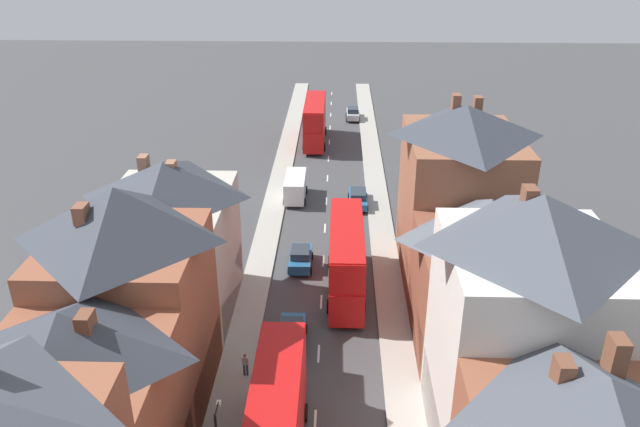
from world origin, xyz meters
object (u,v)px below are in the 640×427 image
object	(u,v)px
double_decker_bus_mid_street	(276,425)
double_decker_bus_lead	(346,257)
pedestrian_mid_left	(245,363)
car_near_silver	(301,257)
delivery_van	(295,186)
car_near_blue	(292,334)
car_parked_left_a	(353,113)
car_parked_right_a	(358,198)
double_decker_bus_far_approaching	(315,121)

from	to	relation	value
double_decker_bus_mid_street	double_decker_bus_lead	bearing A→B (deg)	77.98
pedestrian_mid_left	double_decker_bus_mid_street	bearing A→B (deg)	-69.43
car_near_silver	delivery_van	bearing A→B (deg)	95.53
double_decker_bus_mid_street	car_near_blue	distance (m)	10.25
double_decker_bus_lead	car_parked_left_a	distance (m)	44.26
delivery_van	double_decker_bus_lead	bearing A→B (deg)	-73.76
car_parked_right_a	double_decker_bus_mid_street	bearing A→B (deg)	-98.63
double_decker_bus_mid_street	double_decker_bus_far_approaching	world-z (taller)	same
car_near_blue	car_parked_left_a	size ratio (longest dim) A/B	1.02
car_near_blue	car_near_silver	distance (m)	10.20
car_near_silver	car_parked_right_a	size ratio (longest dim) A/B	0.85
delivery_van	double_decker_bus_mid_street	bearing A→B (deg)	-87.81
double_decker_bus_lead	car_near_silver	xyz separation A→B (m)	(-3.59, 3.35, -1.96)
delivery_van	car_near_blue	bearing A→B (deg)	-86.85
double_decker_bus_lead	car_parked_right_a	bearing A→B (deg)	85.16
double_decker_bus_mid_street	car_near_blue	world-z (taller)	double_decker_bus_mid_street
double_decker_bus_lead	car_parked_left_a	world-z (taller)	double_decker_bus_lead
car_near_blue	delivery_van	bearing A→B (deg)	93.15
car_near_blue	car_parked_left_a	distance (m)	51.27
car_parked_left_a	pedestrian_mid_left	size ratio (longest dim) A/B	2.56
double_decker_bus_mid_street	car_parked_left_a	size ratio (longest dim) A/B	2.62
double_decker_bus_lead	delivery_van	size ratio (longest dim) A/B	2.08
car_near_silver	delivery_van	distance (m)	13.51
car_near_silver	double_decker_bus_mid_street	bearing A→B (deg)	-90.03
double_decker_bus_mid_street	car_parked_right_a	bearing A→B (deg)	81.37
car_parked_right_a	pedestrian_mid_left	world-z (taller)	pedestrian_mid_left
car_parked_right_a	delivery_van	world-z (taller)	delivery_van
delivery_van	pedestrian_mid_left	xyz separation A→B (m)	(-1.27, -26.86, -0.30)
double_decker_bus_lead	car_parked_right_a	size ratio (longest dim) A/B	2.35
double_decker_bus_mid_street	car_parked_right_a	distance (m)	32.79
double_decker_bus_mid_street	car_near_blue	xyz separation A→B (m)	(0.01, 10.06, -1.97)
double_decker_bus_far_approaching	delivery_van	bearing A→B (deg)	-94.27
car_parked_right_a	delivery_van	xyz separation A→B (m)	(-6.20, 1.34, 0.54)
car_near_silver	car_parked_right_a	xyz separation A→B (m)	(4.90, 12.10, -0.05)
double_decker_bus_lead	car_parked_right_a	world-z (taller)	double_decker_bus_lead
car_near_blue	car_parked_left_a	bearing A→B (deg)	84.52
car_near_blue	delivery_van	size ratio (longest dim) A/B	0.81
double_decker_bus_far_approaching	car_parked_right_a	size ratio (longest dim) A/B	2.35
car_near_blue	pedestrian_mid_left	bearing A→B (deg)	-128.57
car_near_blue	double_decker_bus_far_approaching	bearing A→B (deg)	90.01
double_decker_bus_lead	pedestrian_mid_left	xyz separation A→B (m)	(-6.16, -10.07, -1.78)
double_decker_bus_far_approaching	delivery_van	distance (m)	17.40
car_parked_left_a	delivery_van	world-z (taller)	delivery_van
car_near_blue	car_parked_left_a	world-z (taller)	car_parked_left_a
car_near_blue	delivery_van	world-z (taller)	delivery_van
car_near_silver	pedestrian_mid_left	bearing A→B (deg)	-100.85
double_decker_bus_mid_street	double_decker_bus_far_approaching	size ratio (longest dim) A/B	1.00
double_decker_bus_lead	double_decker_bus_mid_street	bearing A→B (deg)	-102.02
double_decker_bus_mid_street	car_near_silver	distance (m)	20.35
double_decker_bus_lead	double_decker_bus_far_approaching	xyz separation A→B (m)	(-3.60, 34.08, 0.00)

